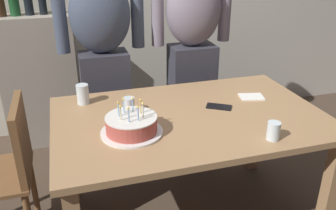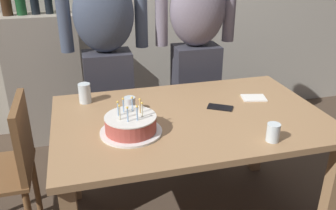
# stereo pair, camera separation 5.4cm
# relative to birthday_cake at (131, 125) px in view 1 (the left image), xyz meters

# --- Properties ---
(dining_table) EXTENTS (1.50, 0.96, 0.74)m
(dining_table) POSITION_rel_birthday_cake_xyz_m (0.35, 0.11, -0.14)
(dining_table) COLOR #A37A51
(dining_table) RESTS_ON ground_plane
(birthday_cake) EXTENTS (0.31, 0.31, 0.17)m
(birthday_cake) POSITION_rel_birthday_cake_xyz_m (0.00, 0.00, 0.00)
(birthday_cake) COLOR white
(birthday_cake) RESTS_ON dining_table
(water_glass_near) EXTENTS (0.06, 0.06, 0.09)m
(water_glass_near) POSITION_rel_birthday_cake_xyz_m (0.65, -0.25, 0.00)
(water_glass_near) COLOR silver
(water_glass_near) RESTS_ON dining_table
(water_glass_far) EXTENTS (0.06, 0.06, 0.09)m
(water_glass_far) POSITION_rel_birthday_cake_xyz_m (0.04, 0.25, -0.00)
(water_glass_far) COLOR silver
(water_glass_far) RESTS_ON dining_table
(water_glass_side) EXTENTS (0.07, 0.07, 0.12)m
(water_glass_side) POSITION_rel_birthday_cake_xyz_m (-0.20, 0.45, 0.01)
(water_glass_side) COLOR silver
(water_glass_side) RESTS_ON dining_table
(cell_phone) EXTENTS (0.16, 0.14, 0.01)m
(cell_phone) POSITION_rel_birthday_cake_xyz_m (0.55, 0.16, -0.04)
(cell_phone) COLOR black
(cell_phone) RESTS_ON dining_table
(napkin_stack) EXTENTS (0.16, 0.14, 0.01)m
(napkin_stack) POSITION_rel_birthday_cake_xyz_m (0.81, 0.24, -0.04)
(napkin_stack) COLOR white
(napkin_stack) RESTS_ON dining_table
(person_man_bearded) EXTENTS (0.61, 0.27, 1.66)m
(person_man_bearded) POSITION_rel_birthday_cake_xyz_m (-0.02, 0.88, 0.09)
(person_man_bearded) COLOR #33333D
(person_man_bearded) RESTS_ON ground_plane
(person_woman_cardigan) EXTENTS (0.61, 0.27, 1.66)m
(person_woman_cardigan) POSITION_rel_birthday_cake_xyz_m (0.65, 0.88, 0.09)
(person_woman_cardigan) COLOR #33333D
(person_woman_cardigan) RESTS_ON ground_plane
(dining_chair) EXTENTS (0.42, 0.42, 0.87)m
(dining_chair) POSITION_rel_birthday_cake_xyz_m (-0.65, 0.24, -0.27)
(dining_chair) COLOR brown
(dining_chair) RESTS_ON ground_plane
(shelf_cabinet) EXTENTS (0.61, 0.30, 1.40)m
(shelf_cabinet) POSITION_rel_birthday_cake_xyz_m (-0.50, 1.44, -0.21)
(shelf_cabinet) COLOR #9E9384
(shelf_cabinet) RESTS_ON ground_plane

